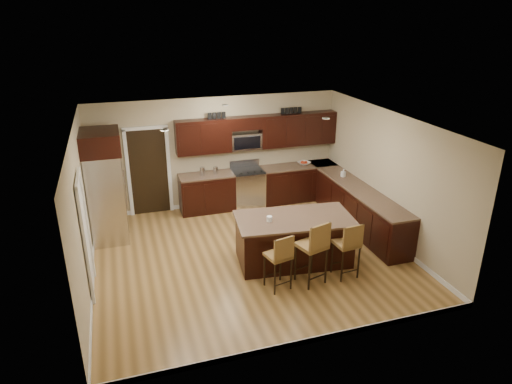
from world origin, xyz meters
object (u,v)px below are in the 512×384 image
object	(u,v)px
island	(294,241)
stool_right	(349,244)
stool_mid	(314,246)
range	(248,187)
stool_left	(280,256)
refrigerator	(105,185)

from	to	relation	value
island	stool_right	xyz separation A→B (m)	(0.71, -0.84, 0.25)
stool_right	stool_mid	bearing A→B (deg)	175.61
range	stool_mid	bearing A→B (deg)	-88.41
range	stool_right	world-z (taller)	range
stool_left	stool_mid	bearing A→B (deg)	-13.90
stool_left	range	bearing A→B (deg)	68.76
stool_mid	refrigerator	xyz separation A→B (m)	(-3.40, 2.93, 0.45)
island	refrigerator	size ratio (longest dim) A/B	0.99
island	refrigerator	xyz separation A→B (m)	(-3.37, 2.08, 0.77)
stool_right	refrigerator	world-z (taller)	refrigerator
range	stool_left	xyz separation A→B (m)	(-0.53, -3.73, 0.18)
range	stool_right	distance (m)	3.82
range	refrigerator	bearing A→B (deg)	-166.33
stool_mid	island	bearing A→B (deg)	76.08
stool_mid	stool_right	xyz separation A→B (m)	(0.67, 0.00, -0.08)
refrigerator	range	bearing A→B (deg)	13.67
range	refrigerator	distance (m)	3.47
stool_right	range	bearing A→B (deg)	96.98
stool_mid	range	bearing A→B (deg)	75.21
island	refrigerator	bearing A→B (deg)	154.75
stool_mid	stool_right	size ratio (longest dim) A/B	1.11
range	stool_right	size ratio (longest dim) A/B	1.02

